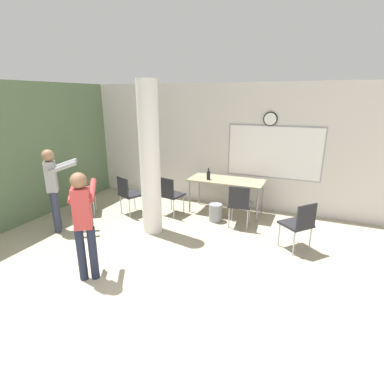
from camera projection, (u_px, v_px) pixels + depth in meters
The scene contains 14 objects.
ground_plane at pixel (72, 365), 2.94m from camera, with size 24.00×24.00×0.00m, color #ADA389.
wall_left_accent at pixel (22, 154), 6.01m from camera, with size 0.12×7.00×2.80m.
wall_back at pixel (228, 146), 6.93m from camera, with size 8.00×0.15×2.80m.
support_pillar at pixel (150, 160), 5.44m from camera, with size 0.37×0.37×2.80m.
folding_table at pixel (226, 182), 6.57m from camera, with size 1.63×0.70×0.77m.
bottle_on_table at pixel (208, 175), 6.53m from camera, with size 0.08×0.08×0.26m.
waste_bin at pixel (215, 212), 6.28m from camera, with size 0.28×0.28×0.37m.
chair_mid_room at pixel (299, 222), 4.97m from camera, with size 0.62×0.62×0.87m.
chair_near_pillar at pixel (129, 192), 6.52m from camera, with size 0.58×0.58×0.87m.
chair_by_left_wall at pixel (81, 192), 6.55m from camera, with size 0.61×0.61×0.87m.
chair_table_right at pixel (240, 203), 5.89m from camera, with size 0.48×0.48×0.87m.
chair_table_left at pixel (170, 193), 6.48m from camera, with size 0.52×0.52×0.87m.
person_watching_back at pixel (54, 184), 5.59m from camera, with size 0.63×0.59×1.60m.
person_playing_front at pixel (83, 218), 4.07m from camera, with size 0.57×0.63×1.58m.
Camera 1 is at (1.98, -1.63, 2.52)m, focal length 28.00 mm.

